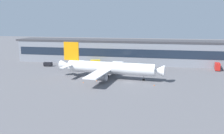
% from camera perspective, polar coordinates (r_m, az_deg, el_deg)
% --- Properties ---
extents(ground_plane, '(600.00, 600.00, 0.00)m').
position_cam_1_polar(ground_plane, '(112.35, 3.86, -3.59)').
color(ground_plane, '#56565B').
extents(terminal_building, '(169.41, 19.42, 15.41)m').
position_cam_1_polar(terminal_building, '(162.39, 6.58, 3.56)').
color(terminal_building, gray).
rests_on(terminal_building, ground_plane).
extents(airliner, '(52.87, 44.91, 17.36)m').
position_cam_1_polar(airliner, '(118.60, -0.81, -0.19)').
color(airliner, white).
rests_on(airliner, ground_plane).
extents(stair_truck, '(6.45, 4.18, 3.55)m').
position_cam_1_polar(stair_truck, '(154.71, -3.89, 1.10)').
color(stair_truck, yellow).
rests_on(stair_truck, ground_plane).
extents(follow_me_car, '(4.78, 3.23, 1.85)m').
position_cam_1_polar(follow_me_car, '(148.27, 8.17, 0.25)').
color(follow_me_car, black).
rests_on(follow_me_car, ground_plane).
extents(crew_van, '(5.41, 2.74, 2.55)m').
position_cam_1_polar(crew_van, '(156.61, -14.69, 0.69)').
color(crew_van, black).
rests_on(crew_van, ground_plane).
extents(catering_truck, '(3.34, 7.43, 4.15)m').
position_cam_1_polar(catering_truck, '(151.45, 23.40, 0.15)').
color(catering_truck, red).
rests_on(catering_truck, ground_plane).
extents(baggage_tug, '(3.63, 2.15, 1.85)m').
position_cam_1_polar(baggage_tug, '(148.26, -0.09, 0.35)').
color(baggage_tug, yellow).
rests_on(baggage_tug, ground_plane).
extents(traffic_cone_0, '(0.46, 0.46, 0.58)m').
position_cam_1_polar(traffic_cone_0, '(114.63, -3.59, -3.15)').
color(traffic_cone_0, '#F2590C').
rests_on(traffic_cone_0, ground_plane).
extents(traffic_cone_1, '(0.44, 0.44, 0.55)m').
position_cam_1_polar(traffic_cone_1, '(111.78, -6.74, -3.57)').
color(traffic_cone_1, '#F2590C').
rests_on(traffic_cone_1, ground_plane).
extents(traffic_cone_2, '(0.49, 0.49, 0.62)m').
position_cam_1_polar(traffic_cone_2, '(107.69, 9.83, -4.18)').
color(traffic_cone_2, '#F2590C').
rests_on(traffic_cone_2, ground_plane).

